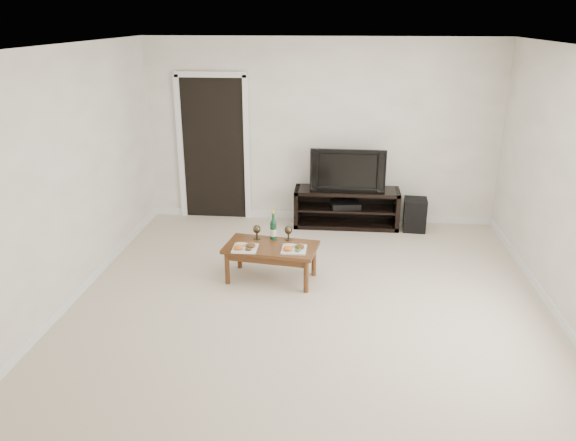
% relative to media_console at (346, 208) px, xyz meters
% --- Properties ---
extents(floor, '(5.50, 5.50, 0.00)m').
position_rel_media_console_xyz_m(floor, '(-0.40, -2.50, -0.28)').
color(floor, beige).
rests_on(floor, ground).
extents(back_wall, '(5.00, 0.04, 2.60)m').
position_rel_media_console_xyz_m(back_wall, '(-0.40, 0.27, 1.02)').
color(back_wall, white).
rests_on(back_wall, ground).
extents(ceiling, '(5.00, 5.50, 0.04)m').
position_rel_media_console_xyz_m(ceiling, '(-0.40, -2.50, 2.35)').
color(ceiling, white).
rests_on(ceiling, back_wall).
extents(doorway, '(0.90, 0.02, 2.05)m').
position_rel_media_console_xyz_m(doorway, '(-1.95, 0.24, 0.75)').
color(doorway, black).
rests_on(doorway, ground).
extents(media_console, '(1.48, 0.45, 0.55)m').
position_rel_media_console_xyz_m(media_console, '(0.00, 0.00, 0.00)').
color(media_console, black).
rests_on(media_console, ground).
extents(television, '(1.04, 0.16, 0.60)m').
position_rel_media_console_xyz_m(television, '(0.00, 0.00, 0.57)').
color(television, black).
rests_on(television, media_console).
extents(av_receiver, '(0.45, 0.36, 0.08)m').
position_rel_media_console_xyz_m(av_receiver, '(-0.02, -0.01, 0.05)').
color(av_receiver, black).
rests_on(av_receiver, media_console).
extents(subwoofer, '(0.33, 0.33, 0.46)m').
position_rel_media_console_xyz_m(subwoofer, '(0.96, -0.08, -0.04)').
color(subwoofer, black).
rests_on(subwoofer, ground).
extents(coffee_table, '(1.10, 0.70, 0.42)m').
position_rel_media_console_xyz_m(coffee_table, '(-0.86, -1.83, -0.07)').
color(coffee_table, brown).
rests_on(coffee_table, ground).
extents(plate_left, '(0.27, 0.27, 0.07)m').
position_rel_media_console_xyz_m(plate_left, '(-1.13, -1.96, 0.18)').
color(plate_left, white).
rests_on(plate_left, coffee_table).
extents(plate_right, '(0.27, 0.27, 0.07)m').
position_rel_media_console_xyz_m(plate_right, '(-0.59, -1.94, 0.18)').
color(plate_right, white).
rests_on(plate_right, coffee_table).
extents(wine_bottle, '(0.07, 0.07, 0.35)m').
position_rel_media_console_xyz_m(wine_bottle, '(-0.85, -1.64, 0.32)').
color(wine_bottle, '#103B21').
rests_on(wine_bottle, coffee_table).
extents(goblet_left, '(0.09, 0.09, 0.17)m').
position_rel_media_console_xyz_m(goblet_left, '(-1.05, -1.65, 0.23)').
color(goblet_left, '#3E3522').
rests_on(goblet_left, coffee_table).
extents(goblet_right, '(0.09, 0.09, 0.17)m').
position_rel_media_console_xyz_m(goblet_right, '(-0.68, -1.64, 0.23)').
color(goblet_right, '#3E3522').
rests_on(goblet_right, coffee_table).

